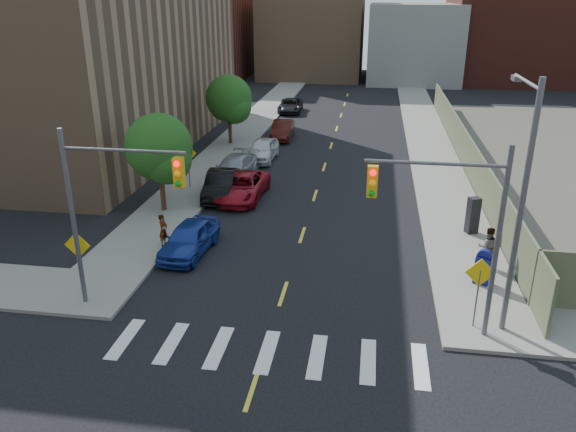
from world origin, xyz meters
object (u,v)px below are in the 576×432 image
(parked_car_red, at_px, (242,187))
(parked_car_blue, at_px, (189,238))
(parked_car_maroon, at_px, (283,130))
(mailbox, at_px, (483,267))
(parked_car_black, at_px, (221,185))
(pedestrian_east, at_px, (488,247))
(parked_car_silver, at_px, (234,169))
(parked_car_grey, at_px, (290,105))
(parked_car_white, at_px, (262,150))
(pedestrian_west, at_px, (163,230))
(payphone, at_px, (473,215))

(parked_car_red, bearing_deg, parked_car_blue, -93.03)
(parked_car_blue, xyz_separation_m, parked_car_red, (0.72, 7.69, -0.01))
(parked_car_maroon, xyz_separation_m, mailbox, (12.22, -23.74, 0.14))
(parked_car_blue, distance_m, parked_car_black, 7.78)
(parked_car_blue, xyz_separation_m, parked_car_black, (-0.58, 7.76, 0.03))
(parked_car_red, height_order, parked_car_maroon, parked_car_maroon)
(pedestrian_east, bearing_deg, mailbox, 76.09)
(parked_car_silver, relative_size, pedestrian_east, 2.88)
(parked_car_grey, relative_size, mailbox, 3.23)
(parked_car_red, xyz_separation_m, parked_car_white, (-0.41, 8.23, 0.05))
(pedestrian_east, bearing_deg, parked_car_black, -26.98)
(mailbox, bearing_deg, parked_car_red, 166.72)
(pedestrian_west, bearing_deg, parked_car_blue, -99.38)
(parked_car_red, height_order, parked_car_grey, parked_car_red)
(parked_car_white, bearing_deg, payphone, -40.42)
(parked_car_blue, distance_m, pedestrian_east, 13.39)
(mailbox, bearing_deg, pedestrian_west, -163.41)
(parked_car_blue, height_order, parked_car_white, parked_car_white)
(parked_car_black, height_order, payphone, payphone)
(mailbox, distance_m, pedestrian_east, 1.74)
(mailbox, distance_m, pedestrian_west, 14.41)
(parked_car_black, height_order, parked_car_red, parked_car_black)
(parked_car_grey, height_order, pedestrian_east, pedestrian_east)
(parked_car_silver, bearing_deg, parked_car_grey, 95.28)
(parked_car_red, distance_m, mailbox, 15.14)
(parked_car_silver, distance_m, payphone, 15.51)
(parked_car_white, relative_size, parked_car_grey, 0.94)
(pedestrian_east, bearing_deg, parked_car_maroon, -59.44)
(parked_car_grey, bearing_deg, parked_car_blue, -92.02)
(parked_car_red, bearing_deg, parked_car_maroon, 92.33)
(parked_car_silver, height_order, mailbox, mailbox)
(parked_car_black, relative_size, parked_car_red, 0.89)
(parked_car_red, relative_size, parked_car_maroon, 1.17)
(mailbox, relative_size, payphone, 0.82)
(parked_car_silver, relative_size, parked_car_grey, 1.07)
(parked_car_silver, distance_m, pedestrian_west, 10.74)
(pedestrian_west, bearing_deg, mailbox, -91.91)
(parked_car_white, height_order, parked_car_grey, parked_car_white)
(parked_car_white, height_order, mailbox, mailbox)
(parked_car_silver, bearing_deg, mailbox, -36.30)
(parked_car_grey, bearing_deg, pedestrian_west, -94.38)
(payphone, bearing_deg, pedestrian_east, -111.89)
(parked_car_blue, relative_size, mailbox, 2.89)
(parked_car_blue, distance_m, parked_car_white, 15.93)
(parked_car_white, distance_m, parked_car_maroon, 6.58)
(parked_car_grey, relative_size, pedestrian_west, 3.14)
(parked_car_white, xyz_separation_m, parked_car_maroon, (0.41, 6.57, -0.04))
(parked_car_red, relative_size, mailbox, 3.49)
(parked_car_black, relative_size, parked_car_white, 1.03)
(pedestrian_east, bearing_deg, parked_car_grey, -66.91)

